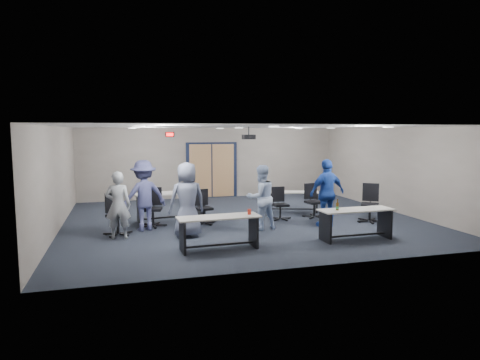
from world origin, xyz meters
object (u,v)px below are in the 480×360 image
object	(u,v)px
table_back_right	(294,198)
chair_loose_left	(118,215)
chair_loose_right	(370,203)
person_back	(144,195)
person_plaid	(187,200)
person_lightblue	(261,197)
chair_back_c	(280,204)
table_front_right	(356,218)
chair_back_a	(153,208)
chair_back_d	(314,201)
person_navy	(327,193)
person_gray	(118,205)
chair_back_b	(204,207)
table_back_left	(171,201)
table_front_left	(219,227)

from	to	relation	value
table_back_right	chair_loose_left	world-z (taller)	chair_loose_left
chair_loose_right	person_back	bearing A→B (deg)	-152.01
person_plaid	person_lightblue	bearing A→B (deg)	179.84
table_back_right	person_lightblue	world-z (taller)	person_lightblue
table_back_right	chair_back_c	distance (m)	1.33
table_front_right	chair_back_c	size ratio (longest dim) A/B	1.92
table_back_right	person_back	world-z (taller)	person_back
table_back_right	chair_back_a	world-z (taller)	chair_back_a
person_lightblue	chair_back_d	bearing A→B (deg)	-165.73
person_back	table_front_right	bearing A→B (deg)	138.01
table_front_right	chair_back_c	xyz separation A→B (m)	(-0.89, 2.65, -0.03)
table_front_right	table_back_right	size ratio (longest dim) A/B	1.07
chair_back_a	person_back	xyz separation A→B (m)	(-0.25, -0.36, 0.39)
person_navy	table_back_right	bearing A→B (deg)	-99.08
chair_back_a	person_gray	size ratio (longest dim) A/B	0.64
table_back_right	person_plaid	xyz separation A→B (m)	(-3.77, -2.35, 0.47)
chair_back_a	table_front_right	bearing A→B (deg)	-18.84
chair_loose_right	person_back	size ratio (longest dim) A/B	0.59
chair_back_b	person_plaid	distance (m)	1.53
table_front_right	table_back_left	xyz separation A→B (m)	(-3.98, 3.33, 0.06)
chair_back_d	chair_loose_left	distance (m)	5.69
table_front_left	person_lightblue	bearing A→B (deg)	44.43
table_back_right	chair_loose_left	bearing A→B (deg)	-144.52
chair_back_a	chair_loose_left	size ratio (longest dim) A/B	1.00
chair_loose_left	person_gray	bearing A→B (deg)	-109.63
table_front_left	chair_loose_left	world-z (taller)	chair_loose_left
chair_back_d	table_front_left	bearing A→B (deg)	-151.93
chair_back_d	person_navy	world-z (taller)	person_navy
person_gray	table_front_right	bearing A→B (deg)	171.70
person_back	chair_loose_right	bearing A→B (deg)	157.56
chair_back_b	person_back	size ratio (longest dim) A/B	0.52
chair_loose_left	person_gray	world-z (taller)	person_gray
table_front_left	chair_back_c	xyz separation A→B (m)	(2.43, 2.62, -0.03)
table_back_left	table_front_left	bearing A→B (deg)	-85.83
person_gray	person_lightblue	distance (m)	3.60
chair_back_b	chair_back_d	bearing A→B (deg)	-10.27
chair_loose_left	person_navy	distance (m)	5.48
chair_back_c	chair_loose_left	xyz separation A→B (m)	(-4.56, -0.70, 0.05)
table_front_right	chair_back_d	xyz separation A→B (m)	(0.19, 2.65, 0.00)
table_front_right	chair_loose_right	distance (m)	2.17
table_back_right	person_navy	xyz separation A→B (m)	(0.03, -2.22, 0.47)
person_plaid	person_navy	distance (m)	3.81
chair_back_a	person_lightblue	xyz separation A→B (m)	(2.70, -1.09, 0.33)
person_navy	chair_back_a	bearing A→B (deg)	-25.32
chair_back_a	chair_loose_right	xyz separation A→B (m)	(5.97, -1.07, 0.02)
chair_back_c	chair_loose_left	size ratio (longest dim) A/B	0.91
chair_back_a	person_lightblue	size ratio (longest dim) A/B	0.62
chair_back_a	person_back	world-z (taller)	person_back
table_front_right	chair_loose_right	bearing A→B (deg)	47.83
chair_back_c	person_lightblue	distance (m)	1.45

